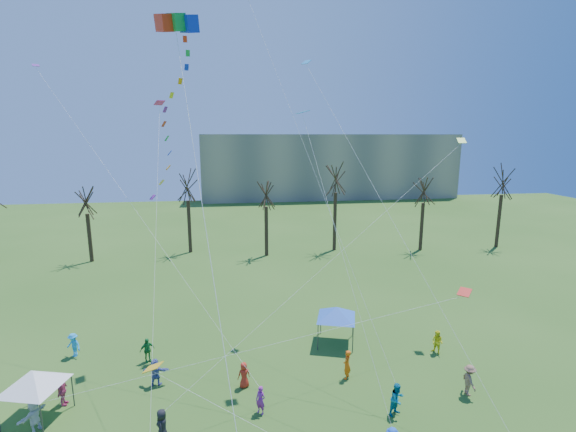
{
  "coord_description": "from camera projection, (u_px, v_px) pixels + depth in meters",
  "views": [
    {
      "loc": [
        -1.24,
        -13.35,
        14.73
      ],
      "look_at": [
        1.32,
        5.0,
        11.0
      ],
      "focal_mm": 25.0,
      "sensor_mm": 36.0,
      "label": 1
    }
  ],
  "objects": [
    {
      "name": "distant_building",
      "position": [
        329.0,
        166.0,
        97.15
      ],
      "size": [
        60.0,
        14.0,
        15.0
      ],
      "primitive_type": "cube",
      "color": "gray",
      "rests_on": "ground"
    },
    {
      "name": "bare_tree_row",
      "position": [
        277.0,
        194.0,
        49.78
      ],
      "size": [
        69.31,
        9.13,
        11.84
      ],
      "color": "black",
      "rests_on": "ground"
    },
    {
      "name": "big_box_kite",
      "position": [
        178.0,
        121.0,
        17.51
      ],
      "size": [
        2.35,
        5.6,
        19.42
      ],
      "color": "red",
      "rests_on": "ground"
    },
    {
      "name": "canopy_tent_white",
      "position": [
        34.0,
        379.0,
        20.76
      ],
      "size": [
        3.53,
        3.53,
        2.74
      ],
      "color": "#3F3F44",
      "rests_on": "ground"
    },
    {
      "name": "canopy_tent_blue",
      "position": [
        336.0,
        312.0,
        28.55
      ],
      "size": [
        3.53,
        3.53,
        2.77
      ],
      "color": "#3F3F44",
      "rests_on": "ground"
    },
    {
      "name": "festival_crowd",
      "position": [
        242.0,
        396.0,
        21.71
      ],
      "size": [
        25.66,
        13.99,
        1.84
      ],
      "color": "red",
      "rests_on": "ground"
    },
    {
      "name": "small_kites_aloft",
      "position": [
        246.0,
        158.0,
        24.05
      ],
      "size": [
        31.88,
        19.15,
        33.33
      ],
      "color": "orange",
      "rests_on": "ground"
    }
  ]
}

